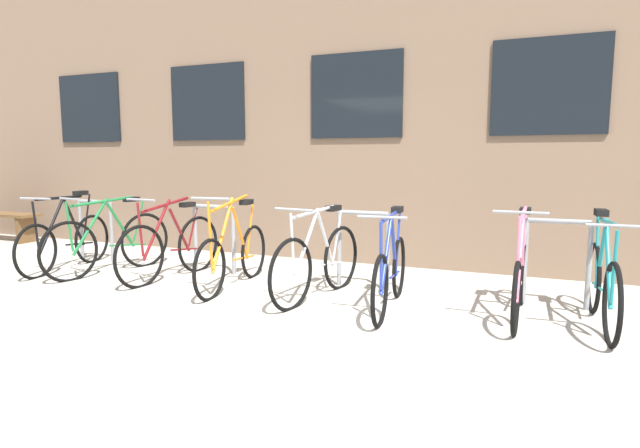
% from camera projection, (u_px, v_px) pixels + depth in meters
% --- Properties ---
extents(ground_plane, '(42.00, 42.00, 0.00)m').
position_uv_depth(ground_plane, '(234.00, 333.00, 4.36)').
color(ground_plane, '#B2ADA0').
extents(storefront_building, '(28.00, 5.77, 4.78)m').
position_uv_depth(storefront_building, '(405.00, 108.00, 9.61)').
color(storefront_building, '#7A604C').
rests_on(storefront_building, ground).
extents(bike_rack, '(6.63, 0.05, 0.89)m').
position_uv_depth(bike_rack, '(284.00, 236.00, 6.21)').
color(bike_rack, gray).
rests_on(bike_rack, ground).
extents(bicycle_silver, '(0.45, 1.71, 1.01)m').
position_uv_depth(bicycle_silver, '(318.00, 261.00, 5.43)').
color(bicycle_silver, black).
rests_on(bicycle_silver, ground).
extents(bicycle_pink, '(0.44, 1.67, 1.06)m').
position_uv_depth(bicycle_pink, '(520.00, 278.00, 4.78)').
color(bicycle_pink, black).
rests_on(bicycle_pink, ground).
extents(bicycle_green, '(0.55, 1.78, 1.02)m').
position_uv_depth(bicycle_green, '(109.00, 242.00, 6.61)').
color(bicycle_green, black).
rests_on(bicycle_green, ground).
extents(bicycle_black, '(0.44, 1.71, 1.05)m').
position_uv_depth(bicycle_black, '(66.00, 241.00, 6.82)').
color(bicycle_black, black).
rests_on(bicycle_black, ground).
extents(bicycle_orange, '(0.44, 1.76, 1.09)m').
position_uv_depth(bicycle_orange, '(234.00, 254.00, 5.88)').
color(bicycle_orange, black).
rests_on(bicycle_orange, ground).
extents(bicycle_blue, '(0.44, 1.70, 1.00)m').
position_uv_depth(bicycle_blue, '(390.00, 272.00, 5.02)').
color(bicycle_blue, black).
rests_on(bicycle_blue, ground).
extents(bicycle_maroon, '(0.44, 1.72, 1.04)m').
position_uv_depth(bicycle_maroon, '(171.00, 247.00, 6.31)').
color(bicycle_maroon, black).
rests_on(bicycle_maroon, ground).
extents(bicycle_teal, '(0.44, 1.66, 1.03)m').
position_uv_depth(bicycle_teal, '(602.00, 284.00, 4.51)').
color(bicycle_teal, black).
rests_on(bicycle_teal, ground).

